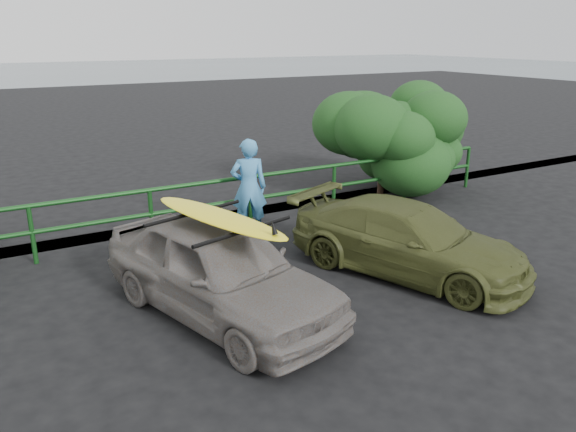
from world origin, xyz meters
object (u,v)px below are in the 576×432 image
sedan (220,270)px  olive_vehicle (408,239)px  guardrail (203,208)px  surfboard (218,217)px  man (249,187)px

sedan → olive_vehicle: 3.16m
guardrail → surfboard: (-1.00, -3.19, 0.88)m
guardrail → surfboard: size_ratio=5.48×
sedan → man: bearing=41.8°
sedan → guardrail: bearing=57.1°
guardrail → man: man is taller
sedan → olive_vehicle: sedan is taller
guardrail → man: (0.76, -0.44, 0.40)m
man → surfboard: bearing=77.8°
guardrail → olive_vehicle: 3.98m
guardrail → olive_vehicle: olive_vehicle is taller
sedan → olive_vehicle: (3.15, -0.15, -0.10)m
guardrail → olive_vehicle: bearing=-57.2°
olive_vehicle → surfboard: size_ratio=1.52×
sedan → surfboard: size_ratio=1.51×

